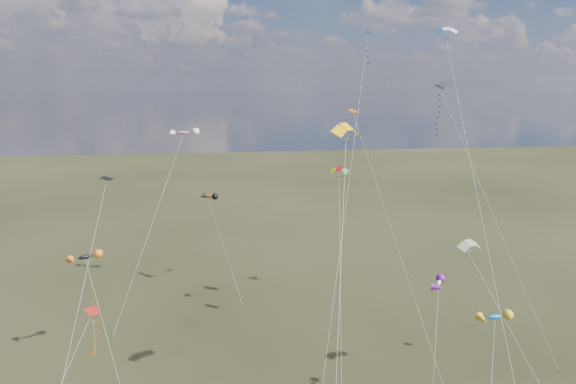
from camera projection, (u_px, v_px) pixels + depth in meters
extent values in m
cube|color=black|center=(440.00, 87.00, 65.35)|extent=(1.43, 1.44, 0.45)
cylinder|color=silver|center=(495.00, 218.00, 60.84)|extent=(8.01, 17.07, 30.57)
cube|color=#332316|center=(559.00, 371.00, 56.31)|extent=(0.10, 0.10, 0.12)
cube|color=#101F4D|center=(368.00, 32.00, 65.03)|extent=(1.04, 1.05, 0.38)
cylinder|color=silver|center=(347.00, 194.00, 58.31)|extent=(10.08, 20.33, 37.32)
cube|color=black|center=(107.00, 178.00, 47.91)|extent=(1.19, 1.21, 0.29)
cylinder|color=silver|center=(76.00, 320.00, 43.74)|extent=(4.35, 12.72, 22.27)
cube|color=#A61A15|center=(92.00, 311.00, 43.37)|extent=(1.44, 1.44, 0.37)
cube|color=#CA6300|center=(353.00, 111.00, 60.24)|extent=(1.11, 1.07, 0.34)
cylinder|color=silver|center=(398.00, 246.00, 54.83)|extent=(5.59, 17.98, 27.81)
cylinder|color=silver|center=(338.00, 332.00, 36.28)|extent=(5.92, 19.91, 27.36)
cylinder|color=silver|center=(484.00, 221.00, 47.49)|extent=(3.62, 28.13, 36.99)
cylinder|color=silver|center=(515.00, 333.00, 48.68)|extent=(6.10, 8.19, 15.55)
cylinder|color=silver|center=(340.00, 272.00, 56.63)|extent=(2.40, 12.14, 21.12)
ellipsoid|color=black|center=(85.00, 257.00, 56.95)|extent=(3.35, 2.57, 1.10)
cylinder|color=silver|center=(103.00, 322.00, 54.58)|extent=(4.53, 8.18, 12.10)
ellipsoid|color=#D4470E|center=(209.00, 196.00, 76.13)|extent=(2.80, 2.54, 1.15)
cylinder|color=silver|center=(225.00, 250.00, 74.33)|extent=(4.40, 7.52, 14.58)
cube|color=#332316|center=(243.00, 307.00, 72.51)|extent=(0.10, 0.10, 0.12)
ellipsoid|color=white|center=(439.00, 283.00, 45.88)|extent=(1.91, 2.29, 0.89)
cylinder|color=silver|center=(434.00, 374.00, 43.55)|extent=(3.40, 7.21, 13.50)
ellipsoid|color=red|center=(183.00, 133.00, 74.77)|extent=(4.32, 2.34, 1.29)
cylinder|color=silver|center=(151.00, 227.00, 69.27)|extent=(8.98, 15.12, 23.97)
cube|color=#332316|center=(112.00, 337.00, 63.77)|extent=(0.10, 0.10, 0.12)
ellipsoid|color=#1069B2|center=(495.00, 317.00, 41.07)|extent=(2.52, 1.05, 0.95)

